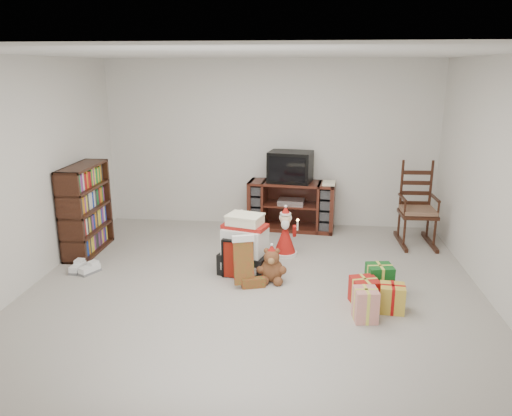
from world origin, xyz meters
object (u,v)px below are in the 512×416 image
Objects in this scene: gift_pile at (245,248)px; sneaker_pair at (84,269)px; bookshelf at (86,211)px; crt_television at (290,167)px; mrs_claus_figurine at (242,239)px; rocking_chair at (416,215)px; red_suitcase at (240,257)px; tv_stand at (291,206)px; santa_figurine at (285,236)px; teddy_bear at (272,267)px; gift_cluster at (374,295)px.

gift_pile reaches higher than sneaker_pair.
crt_television reaches higher than bookshelf.
bookshelf is 1.88× the size of mrs_claus_figurine.
mrs_claus_figurine is at bearing 117.85° from gift_pile.
rocking_chair is 2.69m from red_suitcase.
rocking_chair is 3.48× the size of sneaker_pair.
mrs_claus_figurine is 1.97m from sneaker_pair.
tv_stand is 1.99× the size of santa_figurine.
tv_stand is 2.12× the size of mrs_claus_figurine.
mrs_claus_figurine is (2.06, -0.00, -0.32)m from bookshelf.
teddy_bear is (-1.91, -1.52, -0.23)m from rocking_chair.
red_suitcase is 1.61m from gift_cluster.
crt_television reaches higher than sneaker_pair.
crt_television is (-1.77, 0.44, 0.55)m from rocking_chair.
santa_figurine reaches higher than teddy_bear.
tv_stand is at bearing 80.92° from red_suitcase.
gift_cluster is at bearing -63.50° from tv_stand.
rocking_chair reaches higher than red_suitcase.
crt_television is at bearing 25.17° from bookshelf.
rocking_chair is 1.91× the size of mrs_claus_figurine.
gift_cluster is 2.79m from crt_television.
crt_television is at bearing 81.74° from red_suitcase.
gift_pile is 1.92m from crt_television.
gift_cluster is (-0.82, -2.04, -0.27)m from rocking_chair.
rocking_chair is at bearing -8.00° from tv_stand.
gift_pile reaches higher than red_suitcase.
tv_stand reaches higher than gift_pile.
crt_television reaches higher than gift_cluster.
teddy_bear reaches higher than sneaker_pair.
crt_television reaches higher than tv_stand.
red_suitcase is 1.61× the size of sneaker_pair.
rocking_chair reaches higher than sneaker_pair.
tv_stand reaches higher than teddy_bear.
red_suitcase is 0.80× the size of crt_television.
mrs_claus_figurine reaches higher than red_suitcase.
santa_figurine is at bearing -80.25° from crt_television.
red_suitcase is 0.41m from teddy_bear.
bookshelf is 2.63m from teddy_bear.
gift_cluster is at bearing -15.80° from red_suitcase.
crt_television is (0.02, 1.11, 0.70)m from santa_figurine.
rocking_chair is at bearing 18.73° from mrs_claus_figurine.
red_suitcase is (-2.29, -1.41, -0.17)m from rocking_chair.
rocking_chair is 2.48m from mrs_claus_figurine.
crt_television reaches higher than teddy_bear.
gift_pile is 0.53m from mrs_claus_figurine.
santa_figurine is at bearing 2.82° from bookshelf.
sneaker_pair is (-2.38, -0.82, -0.21)m from santa_figurine.
gift_pile is (2.16, -0.51, -0.25)m from bookshelf.
gift_cluster is (3.58, -1.25, -0.43)m from bookshelf.
bookshelf is 3.82m from gift_cluster.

